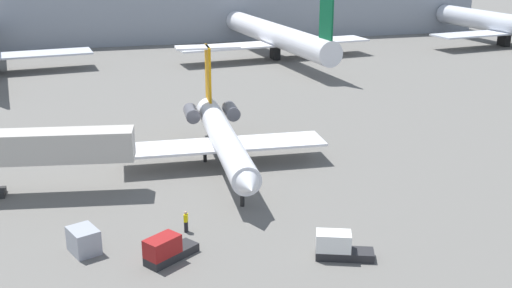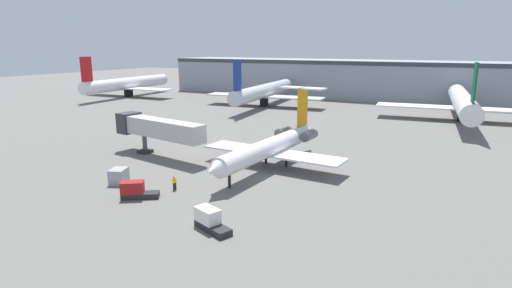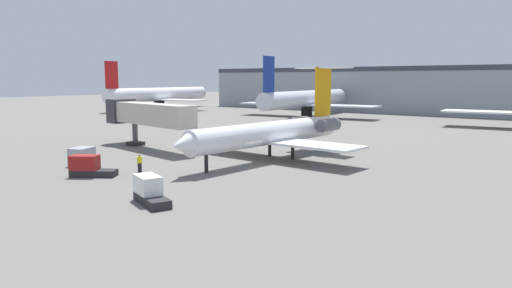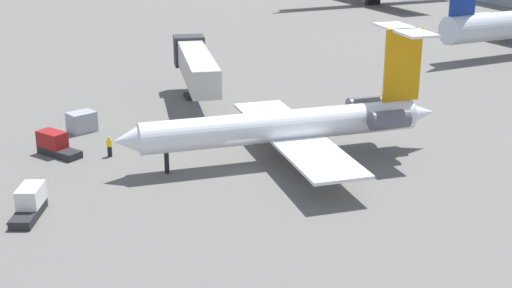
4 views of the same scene
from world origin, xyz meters
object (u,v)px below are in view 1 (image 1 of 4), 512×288
Objects in this scene: jet_bridge at (19,148)px; parked_airliner_east_mid at (507,25)px; baggage_tug_trailing at (167,250)px; regional_jet at (222,134)px; ground_crew_marshaller at (186,221)px; parked_airliner_centre at (276,36)px; baggage_tug_lead at (338,247)px; cargo_container_uld at (84,240)px.

parked_airliner_east_mid is at bearing 32.40° from jet_bridge.
baggage_tug_trailing is at bearing -55.10° from jet_bridge.
regional_jet is 15.77× the size of ground_crew_marshaller.
ground_crew_marshaller is at bearing -112.81° from regional_jet.
parked_airliner_centre reaches higher than regional_jet.
baggage_tug_lead is 98.78m from parked_airliner_east_mid.
baggage_tug_lead is at bearing -35.22° from ground_crew_marshaller.
jet_bridge is (-18.09, -3.05, 1.20)m from regional_jet.
parked_airliner_centre reaches higher than cargo_container_uld.
regional_jet is at bearing 100.33° from baggage_tug_lead.
regional_jet is 19.58m from baggage_tug_trailing.
baggage_tug_trailing is 0.10× the size of parked_airliner_east_mid.
regional_jet is 55.32m from parked_airliner_centre.
jet_bridge is 104.19m from parked_airliner_east_mid.
cargo_container_uld is (-13.23, -15.04, -2.16)m from regional_jet.
jet_bridge is at bearing 138.94° from ground_crew_marshaller.
jet_bridge is 18.34m from baggage_tug_trailing.
parked_airliner_centre is (34.13, 66.25, 3.39)m from cargo_container_uld.
parked_airliner_centre reaches higher than baggage_tug_lead.
jet_bridge is 0.40× the size of parked_airliner_centre.
baggage_tug_trailing is at bearing -112.56° from parked_airliner_centre.
parked_airliner_east_mid is at bearing 39.22° from cargo_container_uld.
regional_jet is 1.56× the size of jet_bridge.
jet_bridge is at bearing 112.04° from cargo_container_uld.
jet_bridge is at bearing 124.90° from baggage_tug_trailing.
ground_crew_marshaller is 0.41× the size of baggage_tug_trailing.
parked_airliner_centre is at bearing 76.53° from baggage_tug_lead.
cargo_container_uld is at bearing -170.22° from ground_crew_marshaller.
regional_jet is 6.29× the size of baggage_tug_lead.
parked_airliner_centre is 49.01m from parked_airliner_east_mid.
parked_airliner_centre reaches higher than baggage_tug_trailing.
regional_jet reaches higher than cargo_container_uld.
baggage_tug_lead is 17.81m from cargo_container_uld.
regional_jet is at bearing -112.20° from parked_airliner_centre.
parked_airliner_east_mid is at bearing 47.92° from baggage_tug_lead.
jet_bridge is at bearing 141.37° from baggage_tug_lead.
cargo_container_uld is at bearing -131.32° from regional_jet.
jet_bridge is 13.37m from cargo_container_uld.
ground_crew_marshaller is 100.83m from parked_airliner_east_mid.
parked_airliner_centre is at bearing -178.15° from parked_airliner_east_mid.
parked_airliner_east_mid is (75.67, 66.55, 3.47)m from ground_crew_marshaller.
parked_airliner_centre is (28.68, 69.03, 3.45)m from baggage_tug_trailing.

